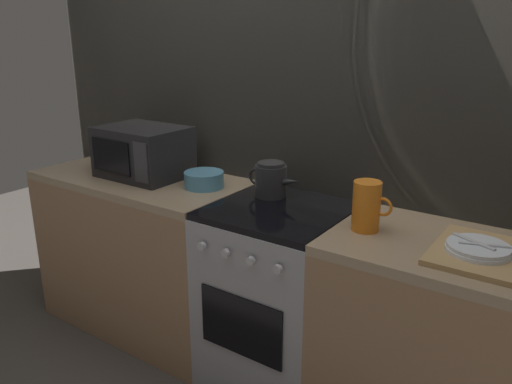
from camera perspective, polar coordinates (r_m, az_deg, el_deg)
ground_plane at (r=2.70m, az=2.43°, el=-20.08°), size 8.00×8.00×0.00m
back_wall at (r=2.46m, az=6.87°, el=6.92°), size 3.60×0.05×2.40m
counter_left at (r=2.97m, az=-12.35°, el=-6.61°), size 1.20×0.60×0.90m
stove_unit at (r=2.45m, az=2.55°, el=-11.76°), size 0.60×0.63×0.90m
counter_right at (r=2.19m, az=23.92°, el=-17.42°), size 1.20×0.60×0.90m
microwave at (r=2.79m, az=-12.63°, el=4.45°), size 0.46×0.35×0.27m
kettle at (r=2.40m, az=1.70°, el=1.40°), size 0.28×0.15×0.17m
mixing_bowl at (r=2.56m, az=-5.88°, el=1.42°), size 0.20×0.20×0.08m
pitcher at (r=2.03m, az=12.40°, el=-1.56°), size 0.16×0.11×0.20m
dish_pile at (r=1.95m, az=23.82°, el=-6.11°), size 0.30×0.40×0.06m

